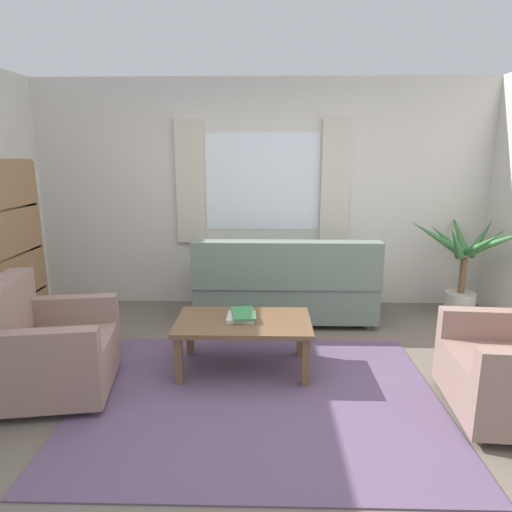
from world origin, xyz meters
name	(u,v)px	position (x,y,z in m)	size (l,w,h in m)	color
ground_plane	(259,399)	(0.00, 0.00, 0.00)	(6.24, 6.24, 0.00)	#6B6056
wall_back	(262,195)	(0.00, 2.26, 1.30)	(5.32, 0.12, 2.60)	silver
window_with_curtains	(262,182)	(0.00, 2.18, 1.45)	(1.98, 0.07, 1.40)	white
area_rug	(259,398)	(0.00, 0.00, 0.01)	(2.64, 2.07, 0.01)	#604C6B
couch	(285,287)	(0.25, 1.61, 0.37)	(1.90, 0.82, 0.92)	slate
armchair_left	(46,349)	(-1.58, 0.05, 0.35)	(0.94, 0.96, 0.88)	gray
coffee_table	(243,327)	(-0.13, 0.45, 0.38)	(1.10, 0.64, 0.44)	brown
book_stack_on_table	(242,316)	(-0.15, 0.49, 0.46)	(0.25, 0.33, 0.05)	beige
potted_plant	(465,266)	(2.18, 1.70, 0.60)	(1.09, 1.23, 1.14)	#B7B2A8
bookshelf	(6,265)	(-2.35, 0.95, 0.77)	(0.30, 0.94, 1.72)	olive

